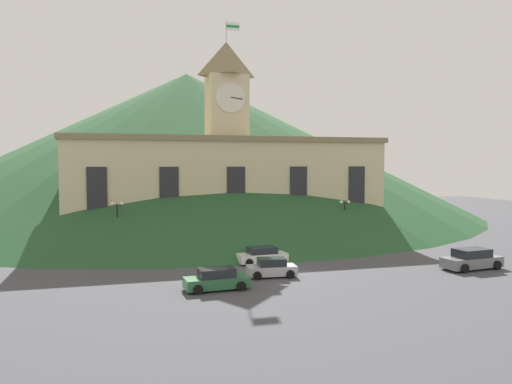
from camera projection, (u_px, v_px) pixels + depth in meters
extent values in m
plane|color=#424247|center=(279.00, 274.00, 40.84)|extent=(160.00, 160.00, 0.00)
cube|color=beige|center=(227.00, 191.00, 59.87)|extent=(36.71, 9.65, 11.52)
cube|color=olive|center=(227.00, 140.00, 59.52)|extent=(37.31, 10.25, 0.60)
cube|color=beige|center=(226.00, 107.00, 59.30)|extent=(4.50, 4.50, 7.24)
pyramid|color=olive|center=(226.00, 59.00, 58.98)|extent=(4.95, 4.95, 4.05)
cylinder|color=silver|center=(231.00, 97.00, 57.03)|extent=(3.42, 0.12, 3.42)
cube|color=black|center=(237.00, 98.00, 57.15)|extent=(1.40, 0.06, 0.25)
cylinder|color=#B2B2B7|center=(226.00, 32.00, 58.80)|extent=(0.10, 0.10, 2.40)
cube|color=white|center=(233.00, 26.00, 58.98)|extent=(1.60, 0.06, 1.00)
cube|color=#1E8438|center=(233.00, 26.00, 58.94)|extent=(1.60, 0.04, 0.28)
cube|color=#232328|center=(97.00, 198.00, 51.22)|extent=(2.02, 0.16, 6.33)
cube|color=#232328|center=(169.00, 196.00, 53.19)|extent=(2.02, 0.16, 6.33)
cube|color=#232328|center=(236.00, 195.00, 55.16)|extent=(2.02, 0.16, 6.33)
cube|color=#232328|center=(298.00, 194.00, 57.13)|extent=(2.02, 0.16, 6.33)
cube|color=#232328|center=(357.00, 193.00, 59.11)|extent=(2.02, 0.16, 6.33)
cube|color=#1E8438|center=(113.00, 243.00, 48.96)|extent=(5.26, 0.12, 2.49)
cube|color=white|center=(167.00, 241.00, 50.37)|extent=(5.26, 0.12, 2.49)
cube|color=#1E8438|center=(218.00, 239.00, 51.78)|extent=(5.26, 0.12, 2.49)
cube|color=white|center=(267.00, 237.00, 53.20)|extent=(5.26, 0.12, 2.49)
cube|color=#1E8438|center=(313.00, 235.00, 54.61)|extent=(5.26, 0.12, 2.49)
cube|color=white|center=(356.00, 233.00, 56.02)|extent=(5.26, 0.12, 2.49)
cone|color=#234C28|center=(187.00, 143.00, 93.19)|extent=(103.24, 103.24, 25.70)
cylinder|color=black|center=(117.00, 229.00, 49.93)|extent=(0.14, 0.14, 5.02)
cube|color=black|center=(117.00, 205.00, 49.79)|extent=(0.90, 0.08, 0.08)
sphere|color=white|center=(112.00, 204.00, 49.66)|extent=(0.36, 0.36, 0.36)
sphere|color=white|center=(122.00, 203.00, 49.90)|extent=(0.36, 0.36, 0.36)
cylinder|color=black|center=(241.00, 227.00, 53.38)|extent=(0.14, 0.14, 4.43)
cube|color=black|center=(241.00, 208.00, 53.26)|extent=(0.90, 0.08, 0.08)
sphere|color=white|center=(237.00, 206.00, 53.13)|extent=(0.36, 0.36, 0.36)
sphere|color=white|center=(245.00, 206.00, 53.37)|extent=(0.36, 0.36, 0.36)
cylinder|color=black|center=(345.00, 223.00, 56.62)|extent=(0.14, 0.14, 4.64)
cube|color=black|center=(345.00, 204.00, 56.50)|extent=(0.90, 0.08, 0.08)
sphere|color=white|center=(341.00, 202.00, 56.37)|extent=(0.36, 0.36, 0.36)
sphere|color=white|center=(348.00, 202.00, 56.61)|extent=(0.36, 0.36, 0.36)
cube|color=white|center=(262.00, 257.00, 45.22)|extent=(4.62, 2.12, 0.74)
cube|color=#1E2328|center=(262.00, 250.00, 45.18)|extent=(2.59, 1.83, 0.61)
cylinder|color=black|center=(274.00, 257.00, 46.59)|extent=(0.68, 0.37, 0.66)
cylinder|color=black|center=(281.00, 260.00, 44.90)|extent=(0.68, 0.37, 0.66)
cylinder|color=black|center=(243.00, 259.00, 45.56)|extent=(0.68, 0.37, 0.66)
cylinder|color=black|center=(249.00, 262.00, 43.87)|extent=(0.68, 0.37, 0.66)
cube|color=#2D663D|center=(217.00, 282.00, 35.67)|extent=(4.70, 2.09, 0.77)
cube|color=#1E2328|center=(217.00, 273.00, 35.63)|extent=(2.63, 1.81, 0.63)
cylinder|color=black|center=(198.00, 290.00, 34.32)|extent=(0.70, 0.37, 0.68)
cylinder|color=black|center=(192.00, 284.00, 36.02)|extent=(0.70, 0.37, 0.68)
cylinder|color=black|center=(241.00, 286.00, 35.35)|extent=(0.70, 0.37, 0.68)
cylinder|color=black|center=(234.00, 280.00, 37.04)|extent=(0.70, 0.37, 0.68)
cube|color=#B7B7BC|center=(272.00, 270.00, 39.77)|extent=(4.03, 2.03, 0.74)
cube|color=#1E2328|center=(272.00, 262.00, 39.73)|extent=(2.27, 1.74, 0.61)
cylinder|color=black|center=(285.00, 270.00, 40.86)|extent=(0.68, 0.36, 0.66)
cylinder|color=black|center=(290.00, 274.00, 39.19)|extent=(0.68, 0.36, 0.66)
cylinder|color=black|center=(253.00, 271.00, 40.37)|extent=(0.68, 0.36, 0.66)
cylinder|color=black|center=(257.00, 276.00, 38.70)|extent=(0.68, 0.36, 0.66)
cube|color=slate|center=(472.00, 262.00, 42.68)|extent=(5.49, 2.58, 0.87)
cube|color=#1E2328|center=(472.00, 253.00, 42.63)|extent=(3.10, 2.16, 0.71)
cylinder|color=black|center=(464.00, 268.00, 41.09)|extent=(0.81, 0.44, 0.77)
cylinder|color=black|center=(447.00, 264.00, 42.94)|extent=(0.81, 0.44, 0.77)
cylinder|color=black|center=(497.00, 265.00, 42.44)|extent=(0.81, 0.44, 0.77)
cylinder|color=black|center=(478.00, 261.00, 44.29)|extent=(0.81, 0.44, 0.77)
cylinder|color=brown|center=(315.00, 244.00, 53.34)|extent=(0.18, 0.18, 0.79)
cylinder|color=brown|center=(317.00, 244.00, 53.27)|extent=(0.18, 0.18, 0.79)
cylinder|color=brown|center=(316.00, 238.00, 53.26)|extent=(0.50, 0.50, 0.62)
sphere|color=beige|center=(316.00, 234.00, 53.24)|extent=(0.26, 0.26, 0.26)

